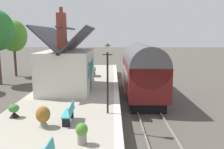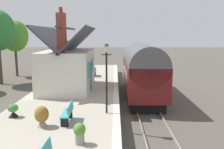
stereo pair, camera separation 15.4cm
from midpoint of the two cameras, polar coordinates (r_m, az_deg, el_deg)
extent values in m
plane|color=#4C473F|center=(16.34, 5.48, -8.29)|extent=(160.00, 160.00, 0.00)
cube|color=#A39B8C|center=(16.39, -9.20, -6.55)|extent=(32.00, 6.30, 0.96)
cube|color=beige|center=(16.02, 1.31, -4.99)|extent=(32.00, 0.36, 0.02)
cube|color=gray|center=(16.54, 11.14, -7.96)|extent=(52.00, 0.08, 0.14)
cube|color=gray|center=(16.34, 6.12, -8.05)|extent=(52.00, 0.08, 0.14)
cube|color=black|center=(19.26, 7.43, -4.46)|extent=(8.45, 2.29, 0.70)
cube|color=maroon|center=(18.95, 7.53, -0.06)|extent=(9.18, 2.70, 2.30)
cylinder|color=#515154|center=(18.80, 7.61, 3.40)|extent=(9.18, 2.65, 2.65)
cube|color=black|center=(18.80, 3.42, 0.82)|extent=(7.80, 0.03, 0.80)
cylinder|color=black|center=(21.93, 6.61, -2.70)|extent=(0.70, 2.16, 0.70)
cylinder|color=black|center=(16.63, 8.52, -6.77)|extent=(0.70, 2.16, 0.70)
cube|color=black|center=(23.43, 6.25, 2.83)|extent=(0.04, 2.16, 0.90)
cylinder|color=#F2EDCC|center=(23.59, 6.20, 0.47)|extent=(0.06, 0.24, 0.24)
cube|color=red|center=(23.71, 6.17, -0.60)|extent=(0.16, 2.56, 0.24)
cube|color=silver|center=(17.90, -10.41, 1.14)|extent=(5.98, 3.44, 2.91)
cube|color=#38383F|center=(17.57, -7.86, 8.50)|extent=(6.48, 1.97, 1.88)
cube|color=#38383F|center=(17.90, -13.37, 8.36)|extent=(6.48, 1.97, 1.88)
cylinder|color=#38383F|center=(17.72, -10.73, 11.08)|extent=(6.48, 0.16, 0.16)
cube|color=brown|center=(15.94, -11.99, 9.95)|extent=(0.56, 0.56, 2.57)
cylinder|color=brown|center=(16.02, -12.18, 15.19)|extent=(0.24, 0.24, 0.36)
cube|color=teal|center=(17.27, -4.99, -0.41)|extent=(0.90, 0.06, 2.10)
cube|color=teal|center=(15.79, -5.52, 1.02)|extent=(0.80, 0.05, 1.10)
cube|color=teal|center=(18.55, -4.59, 2.33)|extent=(0.80, 0.05, 1.10)
cube|color=teal|center=(23.28, -4.36, 0.73)|extent=(1.40, 0.40, 0.06)
cube|color=teal|center=(23.23, -3.92, 1.29)|extent=(1.40, 0.11, 0.40)
cube|color=black|center=(22.77, -4.47, -0.06)|extent=(0.06, 0.36, 0.44)
cube|color=black|center=(23.87, -4.23, 0.39)|extent=(0.06, 0.36, 0.44)
cube|color=teal|center=(11.25, -10.67, -9.25)|extent=(1.41, 0.44, 0.06)
cube|color=teal|center=(11.15, -9.79, -8.15)|extent=(1.40, 0.15, 0.40)
cube|color=black|center=(10.81, -11.13, -11.36)|extent=(0.07, 0.36, 0.44)
cube|color=black|center=(11.85, -10.18, -9.43)|extent=(0.07, 0.36, 0.44)
cone|color=gray|center=(11.09, -16.37, -11.26)|extent=(0.48, 0.48, 0.35)
cylinder|color=gray|center=(11.14, -16.33, -11.97)|extent=(0.26, 0.26, 0.06)
ellipsoid|color=olive|center=(10.96, -16.47, -9.31)|extent=(0.63, 0.63, 0.75)
cone|color=black|center=(12.79, -22.66, -8.97)|extent=(0.49, 0.49, 0.28)
cylinder|color=black|center=(12.82, -22.63, -9.44)|extent=(0.27, 0.27, 0.06)
ellipsoid|color=#3D8438|center=(12.69, -22.76, -7.59)|extent=(0.51, 0.51, 0.41)
cone|color=#BA4E77|center=(12.64, -22.81, -6.83)|extent=(0.12, 0.12, 0.20)
cube|color=gray|center=(24.99, -7.44, 0.68)|extent=(0.83, 0.32, 0.38)
ellipsoid|color=olive|center=(24.95, -7.45, 1.37)|extent=(0.74, 0.29, 0.29)
cone|color=#9E5138|center=(23.06, -6.52, -0.03)|extent=(0.37, 0.37, 0.40)
cylinder|color=#9E5138|center=(23.09, -6.51, -0.44)|extent=(0.20, 0.20, 0.06)
ellipsoid|color=#2D7233|center=(22.99, -6.54, 0.92)|extent=(0.55, 0.55, 0.62)
cylinder|color=gray|center=(9.17, -7.41, -15.32)|extent=(0.36, 0.36, 0.41)
ellipsoid|color=#4C8C2D|center=(9.02, -7.46, -13.21)|extent=(0.46, 0.46, 0.50)
cone|color=#E43D44|center=(8.96, -7.49, -12.26)|extent=(0.09, 0.09, 0.18)
cylinder|color=black|center=(12.00, -0.98, -2.11)|extent=(0.10, 0.10, 3.23)
cylinder|color=black|center=(11.79, -1.00, 4.88)|extent=(0.05, 0.50, 0.05)
cube|color=beige|center=(11.77, -1.00, 6.29)|extent=(0.24, 0.24, 0.32)
cone|color=black|center=(11.76, -1.00, 7.36)|extent=(0.32, 0.32, 0.14)
cylinder|color=#4C3828|center=(30.77, -22.26, 2.95)|extent=(0.29, 0.29, 3.60)
ellipsoid|color=#4C8C2D|center=(30.60, -22.63, 8.78)|extent=(2.98, 3.20, 3.81)
cylinder|color=#4C3828|center=(26.31, -25.60, 2.18)|extent=(0.35, 0.35, 4.05)
camera|label=1|loc=(0.08, -89.76, 0.04)|focal=37.32mm
camera|label=2|loc=(0.08, 90.24, -0.04)|focal=37.32mm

